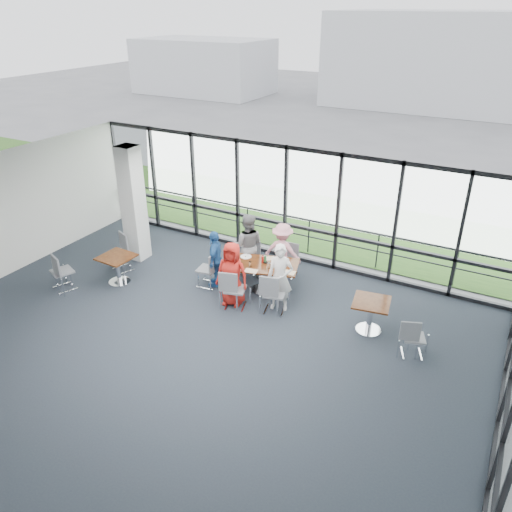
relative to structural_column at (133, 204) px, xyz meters
The scene contains 39 objects.
floor 4.96m from the structural_column, 39.81° to the right, with size 12.00×10.00×0.02m, color #222832.
ceiling 4.95m from the structural_column, 39.81° to the right, with size 12.00×10.00×0.04m, color silver.
curtain_wall_back 4.12m from the structural_column, 29.05° to the left, with size 12.00×0.10×3.20m, color white.
structural_column is the anchor object (origin of this frame).
apron 8.04m from the structural_column, 62.78° to the left, with size 80.00×70.00×0.02m, color slate.
grass_strip 6.36m from the structural_column, 54.25° to the left, with size 80.00×5.00×0.01m, color #264F1E.
hangar_aux 28.85m from the structural_column, 119.94° to the left, with size 10.00×6.00×4.00m, color silver.
guard_rail 4.57m from the structural_column, 35.84° to the left, with size 0.06×0.06×12.00m, color #2D2D33.
main_table 4.05m from the structural_column, ahead, with size 1.98×1.45×0.75m.
side_table_left 1.75m from the structural_column, 69.91° to the right, with size 0.84×0.84×0.75m.
side_table_right 6.88m from the structural_column, ahead, with size 0.89×0.89×0.75m.
diner_near_left 3.77m from the structural_column, 12.93° to the right, with size 0.78×0.50×1.59m, color #AA1B14.
diner_near_right 4.77m from the structural_column, ahead, with size 0.60×0.44×1.65m, color silver.
diner_far_left 3.34m from the structural_column, 10.31° to the left, with size 0.84×0.52×1.73m, color slate.
diner_far_right 4.25m from the structural_column, 12.33° to the left, with size 0.98×0.50×1.51m, color pink.
diner_end 2.90m from the structural_column, ahead, with size 0.87×0.48×1.49m, color #215191.
chair_main_nl 4.01m from the structural_column, 14.17° to the right, with size 0.47×0.47×0.97m, color slate, non-canonical shape.
chair_main_nr 4.82m from the structural_column, ahead, with size 0.48×0.48×0.98m, color slate, non-canonical shape.
chair_main_fl 3.47m from the structural_column, 12.27° to the left, with size 0.41×0.41×0.84m, color slate, non-canonical shape.
chair_main_fr 4.45m from the structural_column, 13.94° to the left, with size 0.42×0.42×0.85m, color slate, non-canonical shape.
chair_main_end 2.87m from the structural_column, ahead, with size 0.46×0.46×0.94m, color slate, non-canonical shape.
chair_spare_la 2.57m from the structural_column, 101.98° to the right, with size 0.49×0.49×1.00m, color slate, non-canonical shape.
chair_spare_lb 1.38m from the structural_column, 80.45° to the right, with size 0.47×0.47×0.96m, color slate, non-canonical shape.
chair_spare_r 7.96m from the structural_column, ahead, with size 0.42×0.42×0.86m, color slate, non-canonical shape.
plate_nl 3.65m from the structural_column, ahead, with size 0.24×0.24×0.01m, color white.
plate_nr 4.61m from the structural_column, ahead, with size 0.28×0.28×0.01m, color white.
plate_fl 3.50m from the structural_column, ahead, with size 0.28×0.28×0.01m, color white.
plate_fr 4.36m from the structural_column, ahead, with size 0.28×0.28×0.01m, color white.
plate_end 3.34m from the structural_column, ahead, with size 0.28×0.28×0.01m, color white.
tumbler_a 3.83m from the structural_column, ahead, with size 0.06×0.06×0.13m, color white.
tumbler_b 4.26m from the structural_column, ahead, with size 0.07×0.07×0.14m, color white.
tumbler_c 3.97m from the structural_column, ahead, with size 0.07×0.07×0.14m, color white.
tumbler_d 3.51m from the structural_column, ahead, with size 0.07×0.07×0.15m, color white.
menu_a 3.98m from the structural_column, ahead, with size 0.31×0.22×0.00m, color silver.
menu_b 4.76m from the structural_column, ahead, with size 0.32×0.22×0.00m, color silver.
menu_c 4.06m from the structural_column, ahead, with size 0.29×0.20×0.00m, color silver.
condiment_caddy 4.06m from the structural_column, ahead, with size 0.10×0.07×0.04m, color black.
ketchup_bottle 3.99m from the structural_column, ahead, with size 0.06×0.06×0.18m, color #9A150D.
green_bottle 4.05m from the structural_column, ahead, with size 0.05×0.05×0.20m, color #1F6736.
Camera 1 is at (5.35, -6.53, 6.47)m, focal length 35.00 mm.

